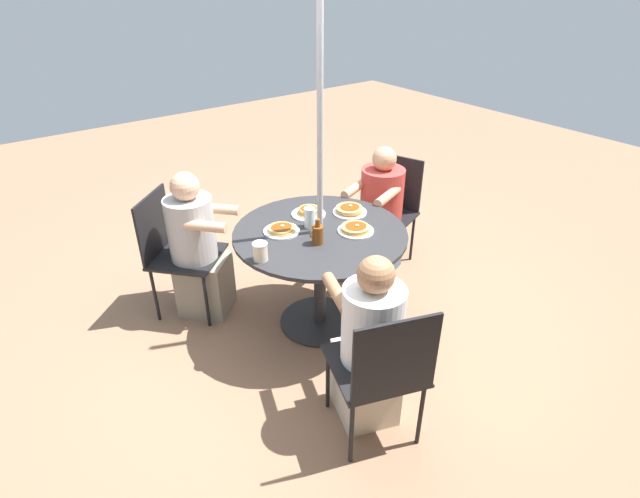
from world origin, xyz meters
The scene contains 16 objects.
ground_plane centered at (0.00, 0.00, 0.00)m, with size 12.00×12.00×0.00m, color #8C664C.
patio_table centered at (0.00, 0.00, 0.61)m, with size 1.16×1.16×0.76m.
umbrella_pole centered at (0.00, 0.00, 1.17)m, with size 0.04×0.04×2.35m, color #ADADB2.
patio_chair_north centered at (0.72, -0.80, 0.52)m, with size 0.65×0.65×0.92m.
diner_north centered at (0.60, -0.66, 0.50)m, with size 0.54×0.55×1.10m.
patio_chair_east centered at (0.37, 1.01, 0.52)m, with size 0.59×0.59×0.92m.
diner_east centered at (0.30, 0.84, 0.50)m, with size 0.46×0.55×1.09m.
patio_chair_south centered at (-1.01, -0.37, 0.52)m, with size 0.59×0.59×0.92m.
diner_south centered at (-0.84, -0.30, 0.49)m, with size 0.58×0.49×1.07m.
pancake_plate_a centered at (-0.09, -0.25, 0.78)m, with size 0.24×0.24×0.06m.
pancake_plate_b centered at (0.21, -0.15, 0.77)m, with size 0.24×0.24×0.05m.
pancake_plate_c centered at (-0.33, -0.09, 0.78)m, with size 0.24×0.24×0.06m.
pancake_plate_d centered at (-0.19, 0.14, 0.77)m, with size 0.24×0.24×0.05m.
syrup_bottle centered at (0.11, 0.12, 0.82)m, with size 0.10×0.07×0.17m.
coffee_cup centered at (0.50, 0.08, 0.81)m, with size 0.09×0.09×0.12m.
drinking_glass_a centered at (0.01, -0.10, 0.82)m, with size 0.08×0.08×0.14m, color silver.
Camera 1 is at (1.76, 2.32, 2.32)m, focal length 28.00 mm.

